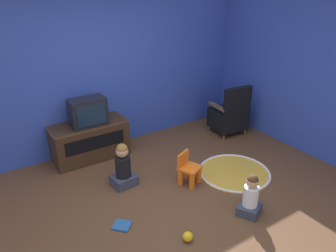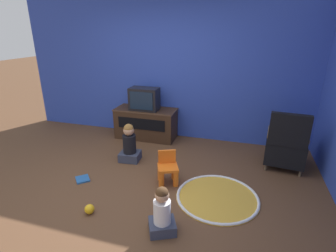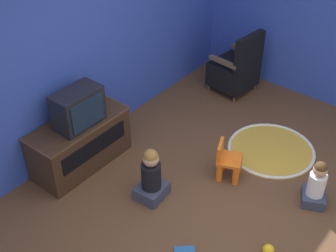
% 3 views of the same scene
% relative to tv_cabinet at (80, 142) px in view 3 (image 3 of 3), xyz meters
% --- Properties ---
extents(ground_plane, '(30.00, 30.00, 0.00)m').
position_rel_tv_cabinet_xyz_m(ground_plane, '(0.33, -1.82, -0.31)').
color(ground_plane, brown).
extents(wall_back, '(5.86, 0.12, 2.82)m').
position_rel_tv_cabinet_xyz_m(wall_back, '(0.26, 0.33, 1.10)').
color(wall_back, '#2D47B2').
rests_on(wall_back, ground_plane).
extents(tv_cabinet, '(1.20, 0.52, 0.60)m').
position_rel_tv_cabinet_xyz_m(tv_cabinet, '(0.00, 0.00, 0.00)').
color(tv_cabinet, '#382316').
rests_on(tv_cabinet, ground_plane).
extents(television, '(0.55, 0.32, 0.43)m').
position_rel_tv_cabinet_xyz_m(television, '(0.00, -0.05, 0.50)').
color(television, black).
rests_on(television, tv_cabinet).
extents(black_armchair, '(0.63, 0.62, 0.95)m').
position_rel_tv_cabinet_xyz_m(black_armchair, '(2.52, -0.54, 0.05)').
color(black_armchair, brown).
rests_on(black_armchair, ground_plane).
extents(yellow_kid_chair, '(0.36, 0.35, 0.46)m').
position_rel_tv_cabinet_xyz_m(yellow_kid_chair, '(0.89, -1.47, -0.12)').
color(yellow_kid_chair, orange).
rests_on(yellow_kid_chair, ground_plane).
extents(play_mat, '(1.08, 1.08, 0.04)m').
position_rel_tv_cabinet_xyz_m(play_mat, '(1.63, -1.64, -0.30)').
color(play_mat, gold).
rests_on(play_mat, ground_plane).
extents(child_watching_left, '(0.36, 0.35, 0.56)m').
position_rel_tv_cabinet_xyz_m(child_watching_left, '(1.12, -2.42, -0.07)').
color(child_watching_left, '#33384C').
rests_on(child_watching_left, ground_plane).
extents(child_watching_center, '(0.36, 0.32, 0.64)m').
position_rel_tv_cabinet_xyz_m(child_watching_center, '(0.10, -1.00, -0.03)').
color(child_watching_center, '#33384C').
rests_on(child_watching_center, ground_plane).
extents(toy_ball, '(0.12, 0.12, 0.12)m').
position_rel_tv_cabinet_xyz_m(toy_ball, '(0.20, -2.39, -0.25)').
color(toy_ball, yellow).
rests_on(toy_ball, ground_plane).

